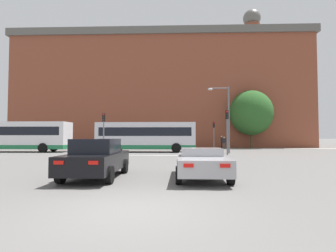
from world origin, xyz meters
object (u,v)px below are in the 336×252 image
(pedestrian_waiting, at_px, (224,142))
(pedestrian_walking_east, at_px, (222,141))
(bus_crossing_trailing, at_px, (17,136))
(pedestrian_walking_west, at_px, (122,141))
(traffic_light_near_right, at_px, (227,125))
(traffic_light_far_right, at_px, (214,130))
(bus_crossing_lead, at_px, (146,136))
(street_lamp_junction, at_px, (225,112))
(car_roadster_right, at_px, (202,162))
(car_saloon_left, at_px, (97,158))
(traffic_light_near_left, at_px, (104,126))

(pedestrian_waiting, height_order, pedestrian_walking_east, pedestrian_walking_east)
(bus_crossing_trailing, distance_m, pedestrian_walking_west, 12.98)
(pedestrian_waiting, bearing_deg, pedestrian_walking_east, -31.12)
(traffic_light_near_right, xyz_separation_m, pedestrian_walking_east, (1.70, 13.14, -1.68))
(traffic_light_far_right, height_order, pedestrian_walking_west, traffic_light_far_right)
(bus_crossing_lead, xyz_separation_m, pedestrian_walking_west, (-4.39, 8.24, -0.69))
(bus_crossing_trailing, bearing_deg, pedestrian_waiting, -70.53)
(street_lamp_junction, bearing_deg, traffic_light_near_right, -95.55)
(traffic_light_near_right, height_order, street_lamp_junction, street_lamp_junction)
(car_roadster_right, bearing_deg, pedestrian_waiting, 78.95)
(car_roadster_right, bearing_deg, car_saloon_left, -179.14)
(car_saloon_left, height_order, street_lamp_junction, street_lamp_junction)
(bus_crossing_trailing, bearing_deg, pedestrian_walking_east, -69.32)
(street_lamp_junction, height_order, pedestrian_walking_east, street_lamp_junction)
(bus_crossing_lead, relative_size, traffic_light_near_right, 2.60)
(car_saloon_left, distance_m, traffic_light_far_right, 27.01)
(car_saloon_left, height_order, pedestrian_waiting, pedestrian_waiting)
(car_roadster_right, height_order, bus_crossing_lead, bus_crossing_lead)
(street_lamp_junction, bearing_deg, pedestrian_walking_east, 82.20)
(traffic_light_near_left, relative_size, pedestrian_waiting, 2.34)
(bus_crossing_trailing, xyz_separation_m, street_lamp_junction, (22.35, -1.78, 2.38))
(traffic_light_far_right, relative_size, street_lamp_junction, 0.55)
(car_saloon_left, xyz_separation_m, pedestrian_walking_west, (-4.48, 26.03, 0.23))
(traffic_light_near_left, distance_m, traffic_light_near_right, 11.50)
(car_roadster_right, relative_size, pedestrian_walking_east, 2.46)
(car_saloon_left, distance_m, pedestrian_waiting, 27.86)
(car_roadster_right, bearing_deg, bus_crossing_trailing, 137.55)
(traffic_light_near_right, bearing_deg, pedestrian_walking_west, 134.30)
(pedestrian_walking_east, relative_size, pedestrian_walking_west, 1.03)
(car_saloon_left, height_order, traffic_light_near_left, traffic_light_near_left)
(pedestrian_waiting, bearing_deg, car_roadster_right, 105.97)
(bus_crossing_lead, relative_size, pedestrian_walking_west, 6.06)
(car_saloon_left, height_order, bus_crossing_lead, bus_crossing_lead)
(traffic_light_near_left, bearing_deg, bus_crossing_lead, 48.20)
(bus_crossing_trailing, distance_m, pedestrian_walking_east, 25.47)
(car_saloon_left, xyz_separation_m, pedestrian_walking_east, (9.55, 26.54, 0.28))
(traffic_light_far_right, bearing_deg, pedestrian_walking_west, 178.20)
(street_lamp_junction, relative_size, pedestrian_walking_east, 3.72)
(car_saloon_left, bearing_deg, car_roadster_right, -0.45)
(traffic_light_near_left, bearing_deg, traffic_light_near_right, -2.09)
(car_roadster_right, distance_m, pedestrian_walking_west, 27.48)
(traffic_light_near_right, distance_m, pedestrian_waiting, 12.95)
(street_lamp_junction, bearing_deg, car_saloon_left, -117.11)
(pedestrian_waiting, bearing_deg, car_saloon_left, 97.38)
(car_saloon_left, height_order, traffic_light_far_right, traffic_light_far_right)
(bus_crossing_lead, relative_size, traffic_light_near_left, 2.72)
(street_lamp_junction, xyz_separation_m, pedestrian_walking_west, (-12.56, 10.27, -3.11))
(bus_crossing_lead, distance_m, traffic_light_far_right, 11.54)
(car_roadster_right, xyz_separation_m, bus_crossing_lead, (-4.35, 17.81, 1.07))
(traffic_light_near_left, bearing_deg, traffic_light_far_right, 44.55)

